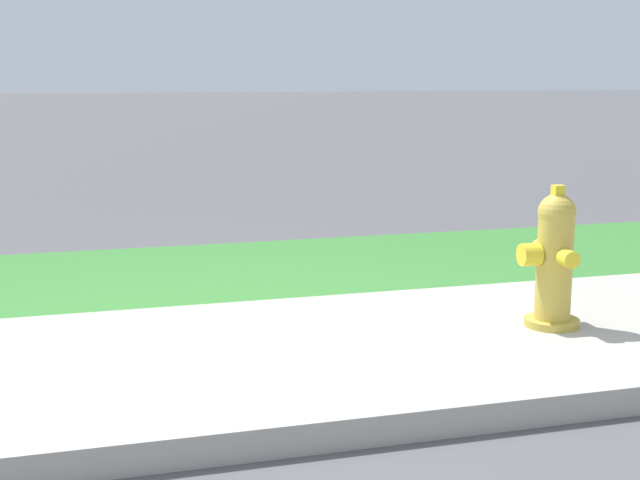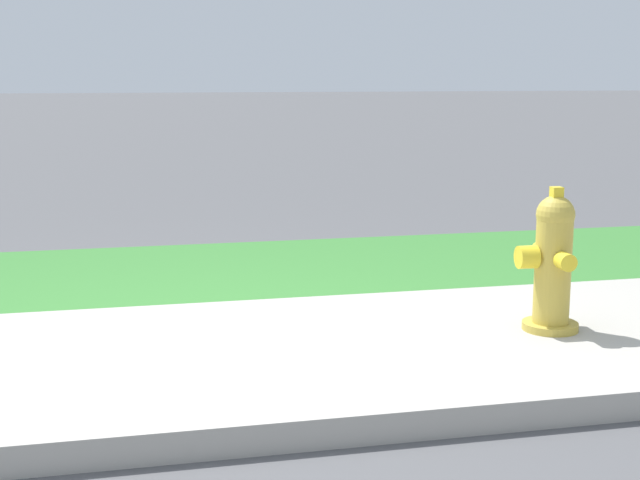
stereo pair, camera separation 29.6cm
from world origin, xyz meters
name	(u,v)px [view 1 (the left image)]	position (x,y,z in m)	size (l,w,h in m)	color
ground_plane	(220,359)	(0.00, 0.00, 0.00)	(120.00, 120.00, 0.00)	#515154
sidewalk_pavement	(220,358)	(0.00, 0.00, 0.01)	(18.00, 2.02, 0.01)	#ADA89E
grass_verge	(171,272)	(0.00, 1.95, 0.00)	(18.00, 1.87, 0.01)	#387A33
street_curb	(271,435)	(0.00, -1.09, 0.06)	(18.00, 0.16, 0.12)	#ADA89E
fire_hydrant_near_corner	(554,260)	(1.80, 0.04, 0.37)	(0.34, 0.37, 0.77)	gold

